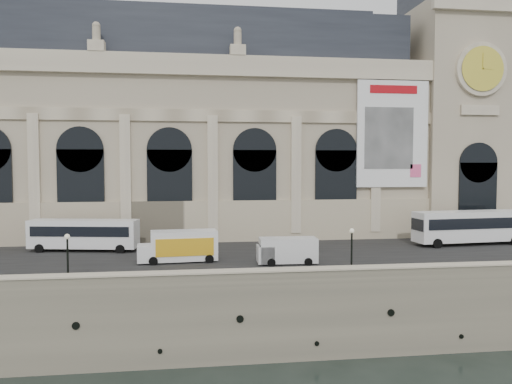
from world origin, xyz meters
The scene contains 12 objects.
ground centered at (0.00, 0.00, 0.00)m, with size 260.00×260.00×0.00m, color black.
quay centered at (0.00, 35.00, 3.00)m, with size 160.00×70.00×6.00m, color gray.
street centered at (0.00, 14.00, 6.03)m, with size 160.00×24.00×0.06m, color #2D2D2D.
parapet centered at (0.00, 0.60, 6.62)m, with size 160.00×1.40×1.21m.
museum centered at (-5.98, 30.86, 19.72)m, with size 69.00×18.70×29.10m.
clock_pavilion centered at (34.00, 27.93, 23.42)m, with size 13.00×14.72×36.70m.
bus_left centered at (-12.96, 17.71, 7.90)m, with size 11.75×4.39×3.39m.
bus_right centered at (30.20, 16.15, 8.20)m, with size 13.48×4.00×3.92m.
van_c centered at (7.00, 8.21, 7.26)m, with size 5.60×2.44×2.47m.
box_truck centered at (-2.71, 10.47, 7.51)m, with size 7.61×3.13×3.00m.
lamp_left centered at (-11.01, 2.27, 8.00)m, with size 0.41×0.41×4.02m.
lamp_right centered at (11.60, 2.57, 8.00)m, with size 0.41×0.41×4.02m.
Camera 1 is at (-1.74, -37.07, 15.37)m, focal length 35.00 mm.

